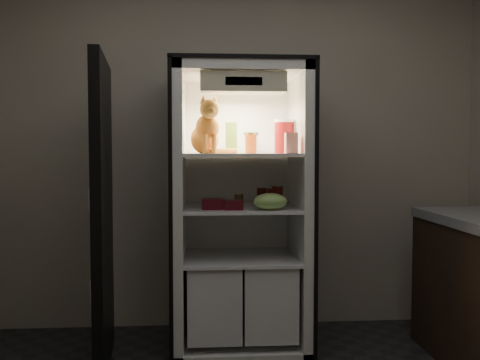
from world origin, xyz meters
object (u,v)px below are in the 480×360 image
(refrigerator, at_px, (240,228))
(grape_bag, at_px, (270,201))
(cream_carton, at_px, (291,143))
(berry_box_left, at_px, (212,204))
(soda_can_b, at_px, (272,197))
(parmesan_shaker, at_px, (231,138))
(pepper_jar, at_px, (284,136))
(berry_box_right, at_px, (233,205))
(tabby_cat, at_px, (206,132))
(soda_can_a, at_px, (262,196))
(condiment_jar, at_px, (239,199))
(salsa_jar, at_px, (251,143))
(mayo_tub, at_px, (251,143))
(soda_can_c, at_px, (277,196))

(refrigerator, xyz_separation_m, grape_bag, (0.17, -0.27, 0.20))
(cream_carton, distance_m, grape_bag, 0.38)
(berry_box_left, bearing_deg, soda_can_b, 21.46)
(parmesan_shaker, xyz_separation_m, pepper_jar, (0.35, -0.04, 0.01))
(berry_box_left, bearing_deg, refrigerator, 48.06)
(pepper_jar, relative_size, berry_box_right, 1.92)
(tabby_cat, distance_m, pepper_jar, 0.53)
(soda_can_a, bearing_deg, condiment_jar, 179.40)
(condiment_jar, bearing_deg, parmesan_shaker, 170.61)
(tabby_cat, bearing_deg, cream_carton, -24.35)
(refrigerator, xyz_separation_m, salsa_jar, (0.07, -0.05, 0.57))
(refrigerator, height_order, grape_bag, refrigerator)
(pepper_jar, bearing_deg, refrigerator, 175.10)
(parmesan_shaker, xyz_separation_m, salsa_jar, (0.13, -0.06, -0.04))
(mayo_tub, bearing_deg, berry_box_left, -130.43)
(tabby_cat, xyz_separation_m, soda_can_b, (0.43, 0.10, -0.42))
(parmesan_shaker, relative_size, pepper_jar, 0.93)
(berry_box_right, bearing_deg, soda_can_b, 34.97)
(mayo_tub, xyz_separation_m, cream_carton, (0.21, -0.39, -0.01))
(parmesan_shaker, relative_size, mayo_tub, 1.46)
(pepper_jar, xyz_separation_m, soda_can_a, (-0.14, 0.03, -0.40))
(mayo_tub, height_order, soda_can_c, mayo_tub)
(cream_carton, relative_size, soda_can_c, 0.92)
(cream_carton, bearing_deg, mayo_tub, 118.73)
(cream_carton, height_order, berry_box_right, cream_carton)
(pepper_jar, relative_size, cream_carton, 1.74)
(tabby_cat, xyz_separation_m, berry_box_left, (0.04, -0.06, -0.45))
(parmesan_shaker, xyz_separation_m, soda_can_b, (0.27, -0.06, -0.39))
(berry_box_right, bearing_deg, cream_carton, -5.71)
(refrigerator, relative_size, parmesan_shaker, 9.15)
(mayo_tub, bearing_deg, pepper_jar, -33.99)
(parmesan_shaker, bearing_deg, berry_box_left, -120.83)
(refrigerator, relative_size, salsa_jar, 13.99)
(condiment_jar, distance_m, berry_box_right, 0.25)
(grape_bag, bearing_deg, berry_box_left, 169.45)
(mayo_tub, relative_size, berry_box_right, 1.22)
(condiment_jar, bearing_deg, grape_bag, -57.61)
(cream_carton, distance_m, soda_can_b, 0.43)
(soda_can_a, relative_size, soda_can_c, 0.89)
(salsa_jar, distance_m, soda_can_c, 0.39)
(condiment_jar, distance_m, berry_box_left, 0.28)
(tabby_cat, distance_m, mayo_tub, 0.41)
(parmesan_shaker, distance_m, soda_can_b, 0.48)
(refrigerator, distance_m, mayo_tub, 0.59)
(refrigerator, bearing_deg, pepper_jar, -4.90)
(mayo_tub, xyz_separation_m, salsa_jar, (-0.02, -0.16, -0.00))
(cream_carton, relative_size, berry_box_right, 1.10)
(berry_box_left, xyz_separation_m, berry_box_right, (0.13, -0.03, -0.00))
(soda_can_a, bearing_deg, tabby_cat, -157.94)
(soda_can_a, height_order, soda_can_b, same)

